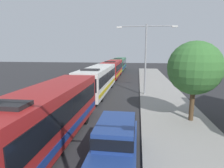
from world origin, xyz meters
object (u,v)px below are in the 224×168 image
at_px(bus_fourth_in_line, 119,64).
at_px(white_suv, 116,141).
at_px(bus_lead, 49,114).
at_px(bus_second_in_line, 98,79).
at_px(streetlamp_mid, 146,52).
at_px(roadside_tree, 195,68).
at_px(bus_middle, 113,68).

height_order(bus_fourth_in_line, white_suv, bus_fourth_in_line).
bearing_deg(white_suv, bus_lead, 161.80).
relative_size(bus_second_in_line, streetlamp_mid, 1.61).
relative_size(bus_fourth_in_line, roadside_tree, 2.22).
distance_m(white_suv, streetlamp_mid, 13.85).
height_order(bus_lead, bus_middle, same).
bearing_deg(bus_middle, bus_second_in_line, -90.00).
bearing_deg(bus_second_in_line, white_suv, -74.91).
distance_m(bus_lead, bus_fourth_in_line, 38.21).
relative_size(bus_middle, white_suv, 2.36).
relative_size(bus_second_in_line, bus_middle, 1.03).
relative_size(bus_lead, roadside_tree, 1.99).
distance_m(bus_middle, bus_fourth_in_line, 12.63).
xyz_separation_m(bus_second_in_line, white_suv, (3.70, -13.72, -0.66)).
distance_m(bus_second_in_line, white_suv, 14.22).
bearing_deg(bus_second_in_line, bus_lead, -90.00).
distance_m(bus_lead, bus_second_in_line, 12.50).
height_order(white_suv, roadside_tree, roadside_tree).
xyz_separation_m(bus_fourth_in_line, white_suv, (3.70, -39.43, -0.66)).
relative_size(bus_lead, white_suv, 2.19).
height_order(bus_second_in_line, bus_fourth_in_line, same).
bearing_deg(bus_fourth_in_line, streetlamp_mid, -78.37).
xyz_separation_m(bus_fourth_in_line, streetlamp_mid, (5.40, -26.22, 3.17)).
distance_m(bus_middle, white_suv, 27.06).
distance_m(bus_fourth_in_line, roadside_tree, 34.99).
height_order(streetlamp_mid, roadside_tree, streetlamp_mid).
xyz_separation_m(bus_second_in_line, roadside_tree, (8.37, -8.20, 2.13)).
height_order(bus_fourth_in_line, streetlamp_mid, streetlamp_mid).
height_order(bus_second_in_line, bus_middle, same).
bearing_deg(streetlamp_mid, roadside_tree, -68.86).
distance_m(bus_second_in_line, bus_middle, 13.08).
xyz_separation_m(bus_lead, bus_fourth_in_line, (0.00, 38.21, 0.00)).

